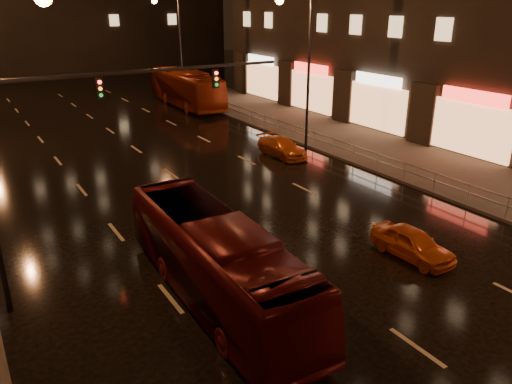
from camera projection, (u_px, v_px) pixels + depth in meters
ground at (185, 184)px, 26.89m from camera, size 140.00×140.00×0.00m
sidewalk_right at (430, 167)px, 29.49m from camera, size 7.00×70.00×0.15m
traffic_signal at (78, 106)px, 22.73m from camera, size 15.31×0.32×6.20m
railing_right at (354, 149)px, 29.97m from camera, size 0.05×56.00×1.00m
bus_red at (216, 260)px, 16.01m from camera, size 2.69×10.26×2.84m
bus_curb at (186, 89)px, 46.43m from camera, size 3.15×11.93×3.30m
taxi_near at (412, 243)px, 18.98m from camera, size 1.51×3.47×1.17m
taxi_far at (282, 147)px, 31.57m from camera, size 1.71×4.02×1.16m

